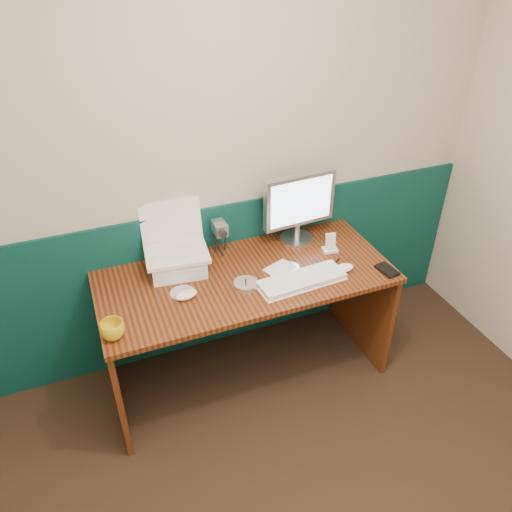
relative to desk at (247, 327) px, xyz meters
name	(u,v)px	position (x,y,z in m)	size (l,w,h in m)	color
back_wall	(199,167)	(-0.12, 0.37, 0.88)	(3.50, 0.04, 2.50)	#BBB09E
wainscot	(207,280)	(-0.12, 0.36, 0.12)	(3.48, 0.02, 1.00)	#073029
desk	(247,327)	(0.00, 0.00, 0.00)	(1.60, 0.70, 0.75)	#38160A
laptop_riser	(178,263)	(-0.33, 0.18, 0.43)	(0.29, 0.25, 0.10)	silver
laptop	(174,233)	(-0.33, 0.18, 0.62)	(0.34, 0.26, 0.28)	white
monitor	(298,208)	(0.41, 0.23, 0.59)	(0.44, 0.13, 0.44)	#B6B6BB
keyboard	(302,280)	(0.25, -0.17, 0.39)	(0.47, 0.16, 0.03)	white
mouse_right	(344,268)	(0.51, -0.16, 0.39)	(0.12, 0.07, 0.04)	white
mouse_left	(187,295)	(-0.35, -0.07, 0.39)	(0.12, 0.07, 0.04)	white
mug	(113,330)	(-0.74, -0.23, 0.42)	(0.11, 0.11, 0.09)	gold
camcorder	(220,236)	(-0.06, 0.26, 0.49)	(0.10, 0.14, 0.22)	#A8A8AD
cd_spindle	(246,284)	(-0.04, -0.09, 0.39)	(0.13, 0.13, 0.03)	silver
cd_loose_a	(183,293)	(-0.36, -0.02, 0.38)	(0.13, 0.13, 0.00)	silver
cd_loose_b	(288,268)	(0.24, -0.02, 0.38)	(0.13, 0.13, 0.00)	silver
pen	(333,265)	(0.49, -0.10, 0.38)	(0.01, 0.01, 0.15)	black
papers	(279,268)	(0.19, -0.01, 0.38)	(0.16, 0.11, 0.00)	silver
dock	(330,250)	(0.54, 0.04, 0.38)	(0.08, 0.06, 0.02)	white
music_player	(331,241)	(0.54, 0.04, 0.44)	(0.06, 0.01, 0.10)	white
pda	(387,270)	(0.74, -0.25, 0.38)	(0.08, 0.13, 0.02)	black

